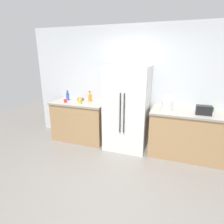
{
  "coord_description": "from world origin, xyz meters",
  "views": [
    {
      "loc": [
        0.92,
        -2.18,
        2.01
      ],
      "look_at": [
        -0.03,
        0.48,
        1.14
      ],
      "focal_mm": 30.11,
      "sensor_mm": 36.0,
      "label": 1
    }
  ],
  "objects_px": {
    "bottle_a": "(90,97)",
    "bowl_a": "(81,99)",
    "cup_a": "(80,101)",
    "cup_b": "(212,109)",
    "bottle_b": "(68,96)",
    "cup_c": "(65,101)",
    "rice_cooker": "(167,103)",
    "toaster": "(204,110)",
    "refrigerator": "(127,109)"
  },
  "relations": [
    {
      "from": "refrigerator",
      "to": "bowl_a",
      "type": "bearing_deg",
      "value": 171.15
    },
    {
      "from": "bottle_b",
      "to": "cup_a",
      "type": "height_order",
      "value": "bottle_b"
    },
    {
      "from": "bottle_b",
      "to": "bowl_a",
      "type": "height_order",
      "value": "bottle_b"
    },
    {
      "from": "cup_a",
      "to": "toaster",
      "type": "bearing_deg",
      "value": 1.08
    },
    {
      "from": "bottle_b",
      "to": "cup_a",
      "type": "xyz_separation_m",
      "value": [
        0.45,
        -0.22,
        -0.04
      ]
    },
    {
      "from": "bottle_b",
      "to": "cup_b",
      "type": "xyz_separation_m",
      "value": [
        3.18,
        0.12,
        -0.05
      ]
    },
    {
      "from": "bowl_a",
      "to": "toaster",
      "type": "bearing_deg",
      "value": -5.11
    },
    {
      "from": "bottle_a",
      "to": "cup_c",
      "type": "distance_m",
      "value": 0.57
    },
    {
      "from": "rice_cooker",
      "to": "cup_a",
      "type": "xyz_separation_m",
      "value": [
        -1.89,
        -0.11,
        -0.1
      ]
    },
    {
      "from": "bottle_a",
      "to": "cup_b",
      "type": "bearing_deg",
      "value": 0.89
    },
    {
      "from": "refrigerator",
      "to": "cup_b",
      "type": "xyz_separation_m",
      "value": [
        1.66,
        0.23,
        0.09
      ]
    },
    {
      "from": "cup_b",
      "to": "bowl_a",
      "type": "height_order",
      "value": "cup_b"
    },
    {
      "from": "cup_a",
      "to": "cup_c",
      "type": "xyz_separation_m",
      "value": [
        -0.38,
        -0.01,
        -0.01
      ]
    },
    {
      "from": "toaster",
      "to": "cup_a",
      "type": "relative_size",
      "value": 2.56
    },
    {
      "from": "rice_cooker",
      "to": "bottle_b",
      "type": "relative_size",
      "value": 1.34
    },
    {
      "from": "rice_cooker",
      "to": "bottle_b",
      "type": "height_order",
      "value": "rice_cooker"
    },
    {
      "from": "cup_a",
      "to": "cup_b",
      "type": "bearing_deg",
      "value": 6.92
    },
    {
      "from": "bottle_b",
      "to": "cup_c",
      "type": "distance_m",
      "value": 0.24
    },
    {
      "from": "bottle_b",
      "to": "bowl_a",
      "type": "bearing_deg",
      "value": 13.42
    },
    {
      "from": "bottle_a",
      "to": "cup_b",
      "type": "distance_m",
      "value": 2.62
    },
    {
      "from": "rice_cooker",
      "to": "bottle_a",
      "type": "xyz_separation_m",
      "value": [
        -1.78,
        0.18,
        -0.06
      ]
    },
    {
      "from": "toaster",
      "to": "cup_a",
      "type": "height_order",
      "value": "toaster"
    },
    {
      "from": "toaster",
      "to": "cup_b",
      "type": "xyz_separation_m",
      "value": [
        0.18,
        0.28,
        -0.04
      ]
    },
    {
      "from": "cup_a",
      "to": "cup_c",
      "type": "distance_m",
      "value": 0.38
    },
    {
      "from": "toaster",
      "to": "bowl_a",
      "type": "bearing_deg",
      "value": 174.89
    },
    {
      "from": "rice_cooker",
      "to": "cup_c",
      "type": "bearing_deg",
      "value": -176.83
    },
    {
      "from": "bottle_a",
      "to": "bowl_a",
      "type": "distance_m",
      "value": 0.26
    },
    {
      "from": "refrigerator",
      "to": "cup_b",
      "type": "height_order",
      "value": "refrigerator"
    },
    {
      "from": "cup_c",
      "to": "bowl_a",
      "type": "bearing_deg",
      "value": 51.81
    },
    {
      "from": "toaster",
      "to": "bottle_b",
      "type": "height_order",
      "value": "bottle_b"
    },
    {
      "from": "cup_a",
      "to": "cup_b",
      "type": "xyz_separation_m",
      "value": [
        2.73,
        0.33,
        -0.01
      ]
    },
    {
      "from": "toaster",
      "to": "bowl_a",
      "type": "xyz_separation_m",
      "value": [
        -2.69,
        0.24,
        -0.06
      ]
    },
    {
      "from": "bottle_a",
      "to": "cup_a",
      "type": "relative_size",
      "value": 2.23
    },
    {
      "from": "rice_cooker",
      "to": "cup_c",
      "type": "relative_size",
      "value": 3.98
    },
    {
      "from": "cup_a",
      "to": "cup_c",
      "type": "bearing_deg",
      "value": -178.38
    },
    {
      "from": "rice_cooker",
      "to": "bottle_b",
      "type": "xyz_separation_m",
      "value": [
        -2.34,
        0.1,
        -0.06
      ]
    },
    {
      "from": "rice_cooker",
      "to": "bottle_b",
      "type": "distance_m",
      "value": 2.35
    },
    {
      "from": "bottle_a",
      "to": "cup_b",
      "type": "relative_size",
      "value": 2.65
    },
    {
      "from": "cup_b",
      "to": "toaster",
      "type": "bearing_deg",
      "value": -121.97
    },
    {
      "from": "bottle_a",
      "to": "bowl_a",
      "type": "height_order",
      "value": "bottle_a"
    },
    {
      "from": "toaster",
      "to": "cup_b",
      "type": "relative_size",
      "value": 3.03
    },
    {
      "from": "toaster",
      "to": "bottle_b",
      "type": "relative_size",
      "value": 1.17
    },
    {
      "from": "cup_c",
      "to": "rice_cooker",
      "type": "bearing_deg",
      "value": 3.17
    },
    {
      "from": "rice_cooker",
      "to": "bottle_a",
      "type": "distance_m",
      "value": 1.79
    },
    {
      "from": "cup_b",
      "to": "rice_cooker",
      "type": "bearing_deg",
      "value": -165.49
    },
    {
      "from": "cup_b",
      "to": "cup_c",
      "type": "distance_m",
      "value": 3.12
    },
    {
      "from": "cup_c",
      "to": "bowl_a",
      "type": "height_order",
      "value": "cup_c"
    },
    {
      "from": "toaster",
      "to": "bottle_b",
      "type": "bearing_deg",
      "value": 176.82
    },
    {
      "from": "refrigerator",
      "to": "bottle_a",
      "type": "relative_size",
      "value": 7.48
    },
    {
      "from": "cup_a",
      "to": "bottle_b",
      "type": "bearing_deg",
      "value": 154.49
    }
  ]
}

